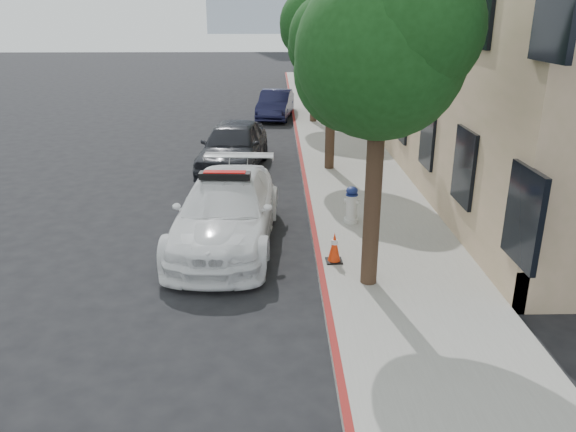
% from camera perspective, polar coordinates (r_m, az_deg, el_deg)
% --- Properties ---
extents(ground, '(120.00, 120.00, 0.00)m').
position_cam_1_polar(ground, '(12.43, -6.70, -3.21)').
color(ground, black).
rests_on(ground, ground).
extents(sidewalk, '(3.20, 50.00, 0.15)m').
position_cam_1_polar(sidewalk, '(22.02, 5.06, 7.48)').
color(sidewalk, gray).
rests_on(sidewalk, ground).
extents(curb_strip, '(0.12, 50.00, 0.15)m').
position_cam_1_polar(curb_strip, '(21.91, 1.02, 7.49)').
color(curb_strip, maroon).
rests_on(curb_strip, ground).
extents(building, '(8.00, 36.00, 10.00)m').
position_cam_1_polar(building, '(27.54, 16.61, 19.66)').
color(building, tan).
rests_on(building, ground).
extents(tree_near, '(2.92, 2.82, 5.62)m').
position_cam_1_polar(tree_near, '(9.52, 9.61, 16.09)').
color(tree_near, black).
rests_on(tree_near, sidewalk).
extents(tree_mid, '(2.77, 2.64, 5.43)m').
position_cam_1_polar(tree_mid, '(17.44, 4.65, 17.71)').
color(tree_mid, black).
rests_on(tree_mid, sidewalk).
extents(tree_far, '(3.10, 3.00, 5.81)m').
position_cam_1_polar(tree_far, '(25.40, 2.79, 19.04)').
color(tree_far, black).
rests_on(tree_far, sidewalk).
extents(police_car, '(2.43, 5.32, 1.66)m').
position_cam_1_polar(police_car, '(12.40, -6.29, 0.52)').
color(police_car, white).
rests_on(police_car, ground).
extents(parked_car_mid, '(2.36, 4.81, 1.58)m').
position_cam_1_polar(parked_car_mid, '(18.30, -5.57, 7.13)').
color(parked_car_mid, black).
rests_on(parked_car_mid, ground).
extents(parked_car_far, '(1.89, 4.13, 1.31)m').
position_cam_1_polar(parked_car_far, '(27.26, -1.28, 11.27)').
color(parked_car_far, '#141533').
rests_on(parked_car_far, ground).
extents(fire_hydrant, '(0.38, 0.34, 0.89)m').
position_cam_1_polar(fire_hydrant, '(13.31, 6.46, 1.11)').
color(fire_hydrant, silver).
rests_on(fire_hydrant, sidewalk).
extents(traffic_cone, '(0.34, 0.34, 0.63)m').
position_cam_1_polar(traffic_cone, '(11.25, 4.73, -3.19)').
color(traffic_cone, black).
rests_on(traffic_cone, sidewalk).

